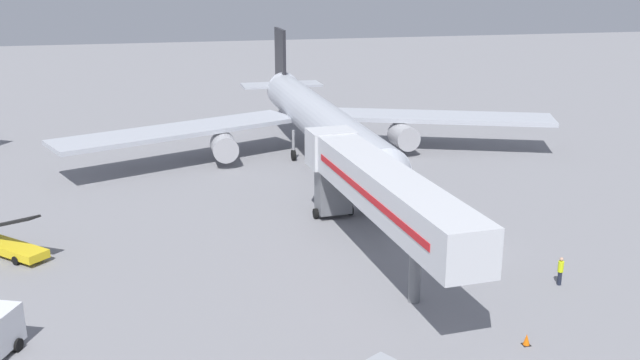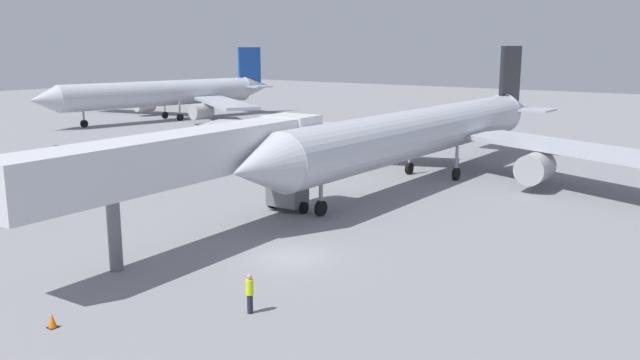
{
  "view_description": "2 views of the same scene",
  "coord_description": "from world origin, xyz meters",
  "px_view_note": "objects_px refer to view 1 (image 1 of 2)",
  "views": [
    {
      "loc": [
        -19.92,
        -42.01,
        18.57
      ],
      "look_at": [
        -7.13,
        11.55,
        1.99
      ],
      "focal_mm": 39.4,
      "sensor_mm": 36.0,
      "label": 1
    },
    {
      "loc": [
        22.12,
        -26.91,
        11.55
      ],
      "look_at": [
        -6.51,
        11.44,
        1.73
      ],
      "focal_mm": 36.57,
      "sensor_mm": 36.0,
      "label": 2
    }
  ],
  "objects_px": {
    "airplane_at_gate": "(317,119)",
    "belt_loader_truck": "(4,243)",
    "ground_crew_worker_foreground": "(560,270)",
    "jet_bridge": "(375,186)",
    "safety_cone_alpha": "(527,340)"
  },
  "relations": [
    {
      "from": "belt_loader_truck",
      "to": "airplane_at_gate",
      "type": "bearing_deg",
      "value": 35.88
    },
    {
      "from": "airplane_at_gate",
      "to": "belt_loader_truck",
      "type": "relative_size",
      "value": 8.17
    },
    {
      "from": "jet_bridge",
      "to": "airplane_at_gate",
      "type": "bearing_deg",
      "value": 85.24
    },
    {
      "from": "jet_bridge",
      "to": "ground_crew_worker_foreground",
      "type": "relative_size",
      "value": 13.23
    },
    {
      "from": "jet_bridge",
      "to": "safety_cone_alpha",
      "type": "xyz_separation_m",
      "value": [
        4.27,
        -12.61,
        -4.81
      ]
    },
    {
      "from": "ground_crew_worker_foreground",
      "to": "safety_cone_alpha",
      "type": "height_order",
      "value": "ground_crew_worker_foreground"
    },
    {
      "from": "ground_crew_worker_foreground",
      "to": "safety_cone_alpha",
      "type": "distance_m",
      "value": 8.29
    },
    {
      "from": "belt_loader_truck",
      "to": "ground_crew_worker_foreground",
      "type": "distance_m",
      "value": 36.39
    },
    {
      "from": "jet_bridge",
      "to": "ground_crew_worker_foreground",
      "type": "bearing_deg",
      "value": -33.52
    },
    {
      "from": "airplane_at_gate",
      "to": "jet_bridge",
      "type": "relative_size",
      "value": 2.16
    },
    {
      "from": "airplane_at_gate",
      "to": "ground_crew_worker_foreground",
      "type": "height_order",
      "value": "airplane_at_gate"
    },
    {
      "from": "jet_bridge",
      "to": "belt_loader_truck",
      "type": "height_order",
      "value": "jet_bridge"
    },
    {
      "from": "airplane_at_gate",
      "to": "belt_loader_truck",
      "type": "xyz_separation_m",
      "value": [
        -26.2,
        -18.95,
        -3.43
      ]
    },
    {
      "from": "belt_loader_truck",
      "to": "ground_crew_worker_foreground",
      "type": "height_order",
      "value": "belt_loader_truck"
    },
    {
      "from": "safety_cone_alpha",
      "to": "jet_bridge",
      "type": "bearing_deg",
      "value": 108.71
    }
  ]
}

